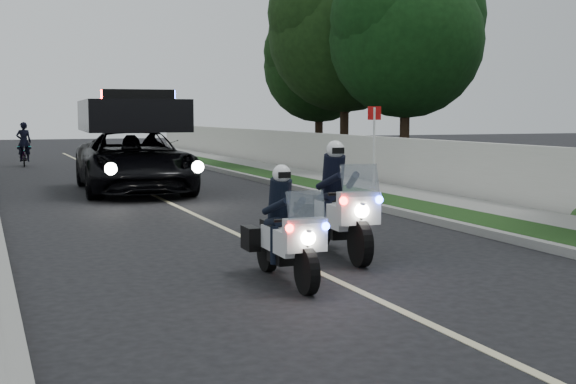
# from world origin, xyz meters

# --- Properties ---
(ground) EXTENTS (120.00, 120.00, 0.00)m
(ground) POSITION_xyz_m (0.00, 0.00, 0.00)
(ground) COLOR black
(ground) RESTS_ON ground
(curb_right) EXTENTS (0.20, 60.00, 0.15)m
(curb_right) POSITION_xyz_m (4.10, 10.00, 0.07)
(curb_right) COLOR gray
(curb_right) RESTS_ON ground
(grass_verge) EXTENTS (1.20, 60.00, 0.16)m
(grass_verge) POSITION_xyz_m (4.80, 10.00, 0.08)
(grass_verge) COLOR #193814
(grass_verge) RESTS_ON ground
(sidewalk_right) EXTENTS (1.40, 60.00, 0.16)m
(sidewalk_right) POSITION_xyz_m (6.10, 10.00, 0.08)
(sidewalk_right) COLOR gray
(sidewalk_right) RESTS_ON ground
(property_wall) EXTENTS (0.22, 60.00, 1.50)m
(property_wall) POSITION_xyz_m (7.10, 10.00, 0.75)
(property_wall) COLOR beige
(property_wall) RESTS_ON ground
(lane_marking) EXTENTS (0.12, 50.00, 0.01)m
(lane_marking) POSITION_xyz_m (0.00, 10.00, 0.00)
(lane_marking) COLOR #BFB78C
(lane_marking) RESTS_ON ground
(police_moto_left) EXTENTS (0.68, 1.83, 1.55)m
(police_moto_left) POSITION_xyz_m (-0.65, -0.40, 0.00)
(police_moto_left) COLOR silver
(police_moto_left) RESTS_ON ground
(police_moto_right) EXTENTS (0.91, 2.17, 1.80)m
(police_moto_right) POSITION_xyz_m (0.80, 1.03, 0.00)
(police_moto_right) COLOR silver
(police_moto_right) RESTS_ON ground
(police_suv) EXTENTS (3.26, 6.42, 3.04)m
(police_suv) POSITION_xyz_m (-0.30, 12.11, 0.00)
(police_suv) COLOR black
(police_suv) RESTS_ON ground
(bicycle) EXTENTS (0.65, 1.67, 0.86)m
(bicycle) POSITION_xyz_m (-2.60, 24.55, 0.00)
(bicycle) COLOR black
(bicycle) RESTS_ON ground
(cyclist) EXTENTS (0.62, 0.44, 1.65)m
(cyclist) POSITION_xyz_m (-2.60, 24.55, 0.00)
(cyclist) COLOR black
(cyclist) RESTS_ON ground
(sign_post) EXTENTS (0.47, 0.47, 2.49)m
(sign_post) POSITION_xyz_m (6.00, 9.66, 0.00)
(sign_post) COLOR #AB120C
(sign_post) RESTS_ON ground
(tree_right_c) EXTENTS (7.25, 7.25, 9.44)m
(tree_right_c) POSITION_xyz_m (10.29, 15.35, 0.00)
(tree_right_c) COLOR #103510
(tree_right_c) RESTS_ON ground
(tree_right_d) EXTENTS (7.71, 7.71, 10.47)m
(tree_right_d) POSITION_xyz_m (9.69, 19.21, 0.00)
(tree_right_d) COLOR #193612
(tree_right_d) RESTS_ON ground
(tree_right_e) EXTENTS (5.98, 5.98, 8.38)m
(tree_right_e) POSITION_xyz_m (10.12, 22.75, 0.00)
(tree_right_e) COLOR black
(tree_right_e) RESTS_ON ground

